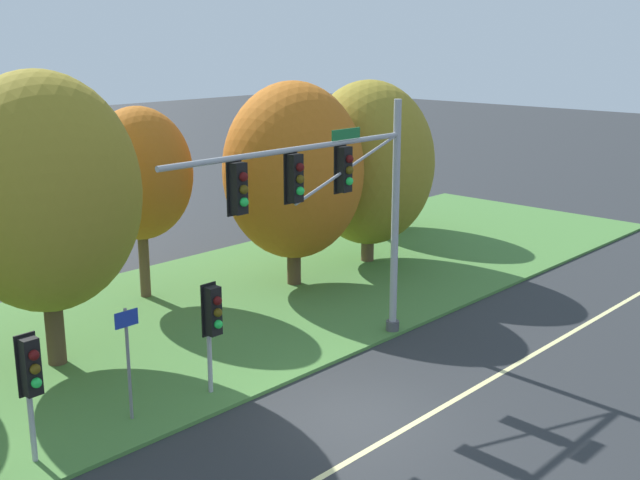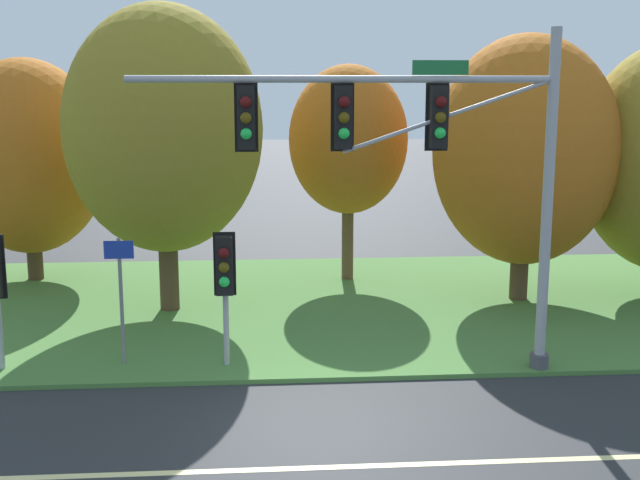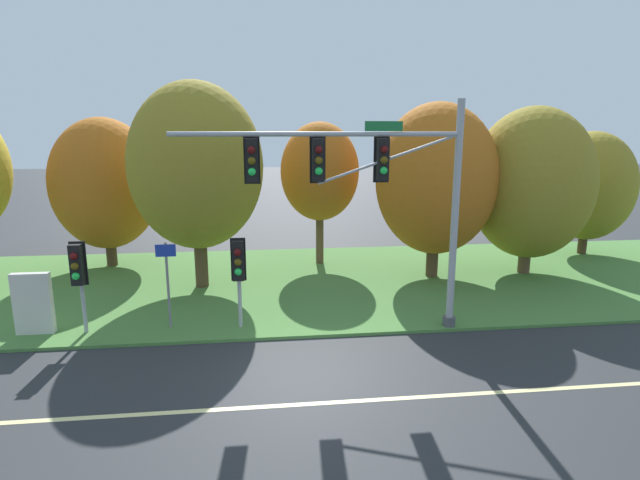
{
  "view_description": "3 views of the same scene",
  "coord_description": "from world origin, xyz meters",
  "px_view_note": "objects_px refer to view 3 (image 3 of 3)",
  "views": [
    {
      "loc": [
        -13.51,
        -11.2,
        8.81
      ],
      "look_at": [
        2.76,
        3.92,
        3.11
      ],
      "focal_mm": 45.0,
      "sensor_mm": 36.0,
      "label": 1
    },
    {
      "loc": [
        -0.99,
        -12.87,
        5.88
      ],
      "look_at": [
        0.25,
        3.97,
        2.67
      ],
      "focal_mm": 45.0,
      "sensor_mm": 36.0,
      "label": 2
    },
    {
      "loc": [
        -1.0,
        -11.52,
        6.08
      ],
      "look_at": [
        0.85,
        4.32,
        2.64
      ],
      "focal_mm": 28.0,
      "sensor_mm": 36.0,
      "label": 3
    }
  ],
  "objects_px": {
    "tree_tall_centre": "(436,179)",
    "tree_right_far": "(531,183)",
    "route_sign_post": "(167,276)",
    "pedestrian_signal_further_along": "(78,269)",
    "traffic_signal_mast": "(370,182)",
    "tree_left_of_mast": "(105,184)",
    "info_kiosk": "(33,304)",
    "tree_behind_signpost": "(196,167)",
    "tree_mid_verge": "(320,172)",
    "pedestrian_signal_near_kerb": "(238,265)",
    "tree_furthest_back": "(589,186)"
  },
  "relations": [
    {
      "from": "route_sign_post",
      "to": "tree_behind_signpost",
      "type": "height_order",
      "value": "tree_behind_signpost"
    },
    {
      "from": "route_sign_post",
      "to": "tree_tall_centre",
      "type": "bearing_deg",
      "value": 24.67
    },
    {
      "from": "tree_mid_verge",
      "to": "tree_furthest_back",
      "type": "bearing_deg",
      "value": 1.33
    },
    {
      "from": "pedestrian_signal_further_along",
      "to": "tree_left_of_mast",
      "type": "relative_size",
      "value": 0.43
    },
    {
      "from": "pedestrian_signal_near_kerb",
      "to": "tree_left_of_mast",
      "type": "bearing_deg",
      "value": 126.32
    },
    {
      "from": "route_sign_post",
      "to": "tree_behind_signpost",
      "type": "xyz_separation_m",
      "value": [
        0.51,
        4.27,
        3.05
      ]
    },
    {
      "from": "traffic_signal_mast",
      "to": "pedestrian_signal_further_along",
      "type": "xyz_separation_m",
      "value": [
        -8.59,
        0.61,
        -2.55
      ]
    },
    {
      "from": "tree_mid_verge",
      "to": "tree_right_far",
      "type": "height_order",
      "value": "tree_right_far"
    },
    {
      "from": "traffic_signal_mast",
      "to": "pedestrian_signal_near_kerb",
      "type": "height_order",
      "value": "traffic_signal_mast"
    },
    {
      "from": "tree_left_of_mast",
      "to": "route_sign_post",
      "type": "bearing_deg",
      "value": -63.56
    },
    {
      "from": "tree_tall_centre",
      "to": "tree_right_far",
      "type": "height_order",
      "value": "tree_tall_centre"
    },
    {
      "from": "traffic_signal_mast",
      "to": "tree_left_of_mast",
      "type": "xyz_separation_m",
      "value": [
        -10.07,
        8.9,
        -0.84
      ]
    },
    {
      "from": "tree_tall_centre",
      "to": "route_sign_post",
      "type": "bearing_deg",
      "value": -155.33
    },
    {
      "from": "tree_mid_verge",
      "to": "tree_tall_centre",
      "type": "bearing_deg",
      "value": -31.25
    },
    {
      "from": "pedestrian_signal_further_along",
      "to": "tree_behind_signpost",
      "type": "height_order",
      "value": "tree_behind_signpost"
    },
    {
      "from": "tree_furthest_back",
      "to": "tree_tall_centre",
      "type": "bearing_deg",
      "value": -161.18
    },
    {
      "from": "pedestrian_signal_further_along",
      "to": "route_sign_post",
      "type": "bearing_deg",
      "value": 6.71
    },
    {
      "from": "pedestrian_signal_near_kerb",
      "to": "tree_tall_centre",
      "type": "height_order",
      "value": "tree_tall_centre"
    },
    {
      "from": "pedestrian_signal_near_kerb",
      "to": "route_sign_post",
      "type": "distance_m",
      "value": 2.26
    },
    {
      "from": "tree_mid_verge",
      "to": "traffic_signal_mast",
      "type": "bearing_deg",
      "value": -86.43
    },
    {
      "from": "tree_tall_centre",
      "to": "tree_right_far",
      "type": "bearing_deg",
      "value": 0.24
    },
    {
      "from": "pedestrian_signal_further_along",
      "to": "route_sign_post",
      "type": "height_order",
      "value": "pedestrian_signal_further_along"
    },
    {
      "from": "tree_behind_signpost",
      "to": "info_kiosk",
      "type": "bearing_deg",
      "value": -136.05
    },
    {
      "from": "traffic_signal_mast",
      "to": "tree_tall_centre",
      "type": "relative_size",
      "value": 1.18
    },
    {
      "from": "tree_mid_verge",
      "to": "info_kiosk",
      "type": "xyz_separation_m",
      "value": [
        -9.55,
        -7.4,
        -3.3
      ]
    },
    {
      "from": "pedestrian_signal_further_along",
      "to": "info_kiosk",
      "type": "relative_size",
      "value": 1.5
    },
    {
      "from": "pedestrian_signal_near_kerb",
      "to": "tree_behind_signpost",
      "type": "bearing_deg",
      "value": 109.84
    },
    {
      "from": "info_kiosk",
      "to": "tree_left_of_mast",
      "type": "bearing_deg",
      "value": 90.05
    },
    {
      "from": "tree_right_far",
      "to": "traffic_signal_mast",
      "type": "bearing_deg",
      "value": -145.71
    },
    {
      "from": "tree_left_of_mast",
      "to": "info_kiosk",
      "type": "distance_m",
      "value": 8.52
    },
    {
      "from": "route_sign_post",
      "to": "info_kiosk",
      "type": "distance_m",
      "value": 4.04
    },
    {
      "from": "tree_right_far",
      "to": "tree_left_of_mast",
      "type": "bearing_deg",
      "value": 169.56
    },
    {
      "from": "pedestrian_signal_further_along",
      "to": "info_kiosk",
      "type": "height_order",
      "value": "pedestrian_signal_further_along"
    },
    {
      "from": "traffic_signal_mast",
      "to": "tree_tall_centre",
      "type": "height_order",
      "value": "tree_tall_centre"
    },
    {
      "from": "tree_mid_verge",
      "to": "tree_right_far",
      "type": "bearing_deg",
      "value": -17.39
    },
    {
      "from": "info_kiosk",
      "to": "tree_tall_centre",
      "type": "bearing_deg",
      "value": 18.39
    },
    {
      "from": "pedestrian_signal_further_along",
      "to": "tree_behind_signpost",
      "type": "bearing_deg",
      "value": 56.65
    },
    {
      "from": "tree_behind_signpost",
      "to": "tree_tall_centre",
      "type": "height_order",
      "value": "tree_behind_signpost"
    },
    {
      "from": "tree_right_far",
      "to": "tree_furthest_back",
      "type": "bearing_deg",
      "value": 32.43
    },
    {
      "from": "tree_right_far",
      "to": "pedestrian_signal_further_along",
      "type": "bearing_deg",
      "value": -163.56
    },
    {
      "from": "pedestrian_signal_near_kerb",
      "to": "tree_furthest_back",
      "type": "xyz_separation_m",
      "value": [
        16.8,
        8.06,
        1.36
      ]
    },
    {
      "from": "tree_behind_signpost",
      "to": "tree_mid_verge",
      "type": "bearing_deg",
      "value": 31.27
    },
    {
      "from": "traffic_signal_mast",
      "to": "tree_right_far",
      "type": "distance_m",
      "value": 9.87
    },
    {
      "from": "traffic_signal_mast",
      "to": "info_kiosk",
      "type": "height_order",
      "value": "traffic_signal_mast"
    },
    {
      "from": "traffic_signal_mast",
      "to": "info_kiosk",
      "type": "bearing_deg",
      "value": 175.1
    },
    {
      "from": "traffic_signal_mast",
      "to": "tree_right_far",
      "type": "bearing_deg",
      "value": 34.29
    },
    {
      "from": "tree_tall_centre",
      "to": "info_kiosk",
      "type": "height_order",
      "value": "tree_tall_centre"
    },
    {
      "from": "tree_mid_verge",
      "to": "tree_furthest_back",
      "type": "distance_m",
      "value": 13.44
    },
    {
      "from": "tree_mid_verge",
      "to": "pedestrian_signal_further_along",
      "type": "bearing_deg",
      "value": -136.57
    },
    {
      "from": "traffic_signal_mast",
      "to": "tree_behind_signpost",
      "type": "distance_m",
      "value": 7.62
    }
  ]
}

